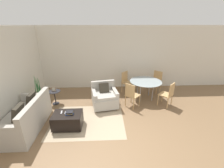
{
  "coord_description": "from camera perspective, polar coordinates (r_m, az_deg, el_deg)",
  "views": [
    {
      "loc": [
        -0.27,
        -2.82,
        2.8
      ],
      "look_at": [
        -0.03,
        2.25,
        0.75
      ],
      "focal_mm": 24.0,
      "sensor_mm": 36.0,
      "label": 1
    }
  ],
  "objects": [
    {
      "name": "ottoman",
      "position": [
        4.59,
        -16.5,
        -12.94
      ],
      "size": [
        0.81,
        0.57,
        0.44
      ],
      "color": "black",
      "rests_on": "ground_plane"
    },
    {
      "name": "dining_chair_far_right",
      "position": [
        6.8,
        16.55,
        1.44
      ],
      "size": [
        0.59,
        0.59,
        0.9
      ],
      "color": "tan",
      "rests_on": "ground_plane"
    },
    {
      "name": "couch",
      "position": [
        4.96,
        -29.99,
        -11.37
      ],
      "size": [
        0.92,
        1.79,
        0.92
      ],
      "color": "#B2ADA3",
      "rests_on": "ground_plane"
    },
    {
      "name": "dining_chair_near_right",
      "position": [
        5.67,
        20.67,
        -3.25
      ],
      "size": [
        0.59,
        0.59,
        0.9
      ],
      "color": "tan",
      "rests_on": "ground_plane"
    },
    {
      "name": "ground_plane",
      "position": [
        3.98,
        2.08,
        -22.66
      ],
      "size": [
        20.0,
        20.0,
        0.0
      ],
      "primitive_type": "plane",
      "color": "brown"
    },
    {
      "name": "dining_chair_near_left",
      "position": [
        5.29,
        7.41,
        -3.73
      ],
      "size": [
        0.59,
        0.59,
        0.9
      ],
      "color": "tan",
      "rests_on": "ground_plane"
    },
    {
      "name": "picture_frame",
      "position": [
        5.82,
        -21.31,
        -1.86
      ],
      "size": [
        0.14,
        0.06,
        0.16
      ],
      "color": "#8C6647",
      "rests_on": "side_table"
    },
    {
      "name": "dining_chair_far_left",
      "position": [
        6.49,
        5.48,
        1.3
      ],
      "size": [
        0.59,
        0.59,
        0.9
      ],
      "color": "tan",
      "rests_on": "ground_plane"
    },
    {
      "name": "wall_back",
      "position": [
        6.76,
        -0.37,
        9.84
      ],
      "size": [
        12.0,
        0.06,
        2.75
      ],
      "color": "silver",
      "rests_on": "ground_plane"
    },
    {
      "name": "wall_left",
      "position": [
        5.37,
        -34.61,
        2.64
      ],
      "size": [
        0.06,
        12.0,
        2.75
      ],
      "color": "silver",
      "rests_on": "ground_plane"
    },
    {
      "name": "tv_remote_primary",
      "position": [
        4.54,
        -17.24,
        -10.34
      ],
      "size": [
        0.05,
        0.14,
        0.01
      ],
      "color": "#B7B7BC",
      "rests_on": "ottoman"
    },
    {
      "name": "potted_plant",
      "position": [
        6.16,
        -25.83,
        -4.21
      ],
      "size": [
        0.33,
        0.33,
        1.19
      ],
      "color": "brown",
      "rests_on": "ground_plane"
    },
    {
      "name": "dining_table",
      "position": [
        5.97,
        12.66,
        0.44
      ],
      "size": [
        1.22,
        1.22,
        0.73
      ],
      "color": "#99A8AD",
      "rests_on": "ground_plane"
    },
    {
      "name": "tv_remote_secondary",
      "position": [
        4.59,
        -18.66,
        -10.13
      ],
      "size": [
        0.07,
        0.16,
        0.01
      ],
      "color": "#B7B7BC",
      "rests_on": "ottoman"
    },
    {
      "name": "armchair",
      "position": [
        5.41,
        -2.87,
        -4.96
      ],
      "size": [
        1.0,
        1.0,
        0.86
      ],
      "color": "#B2ADA3",
      "rests_on": "ground_plane"
    },
    {
      "name": "area_rug",
      "position": [
        4.84,
        -9.18,
        -13.59
      ],
      "size": [
        2.21,
        1.76,
        0.01
      ],
      "color": "tan",
      "rests_on": "ground_plane"
    },
    {
      "name": "book_stack",
      "position": [
        4.44,
        -15.85,
        -10.44
      ],
      "size": [
        0.24,
        0.19,
        0.08
      ],
      "color": "#2D478C",
      "rests_on": "ottoman"
    },
    {
      "name": "side_table",
      "position": [
        5.91,
        -21.01,
        -3.88
      ],
      "size": [
        0.45,
        0.45,
        0.52
      ],
      "color": "black",
      "rests_on": "ground_plane"
    }
  ]
}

